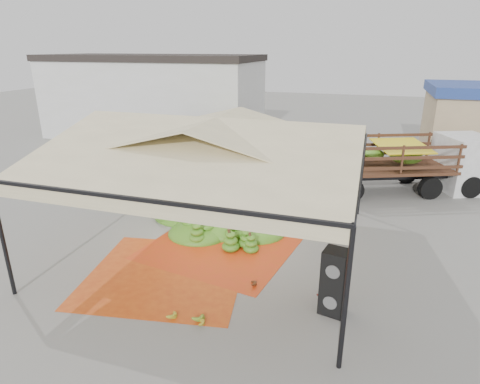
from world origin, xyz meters
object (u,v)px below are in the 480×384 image
(truck_right, at_px, (415,158))
(banana_heap, at_px, (219,210))
(speaker_stack, at_px, (335,282))
(vendor, at_px, (279,173))
(truck_left, at_px, (225,139))

(truck_right, bearing_deg, banana_heap, -161.14)
(speaker_stack, height_order, vendor, speaker_stack)
(banana_heap, distance_m, speaker_stack, 5.71)
(truck_left, relative_size, truck_right, 0.86)
(banana_heap, bearing_deg, vendor, 73.58)
(truck_left, bearing_deg, truck_right, -29.43)
(speaker_stack, height_order, truck_left, truck_left)
(vendor, bearing_deg, truck_right, -175.97)
(banana_heap, bearing_deg, truck_right, 41.66)
(banana_heap, bearing_deg, speaker_stack, -41.54)
(speaker_stack, xyz_separation_m, truck_left, (-6.91, 11.66, 0.44))
(speaker_stack, bearing_deg, truck_right, 87.94)
(banana_heap, height_order, speaker_stack, speaker_stack)
(banana_heap, relative_size, truck_right, 0.72)
(speaker_stack, relative_size, truck_left, 0.26)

